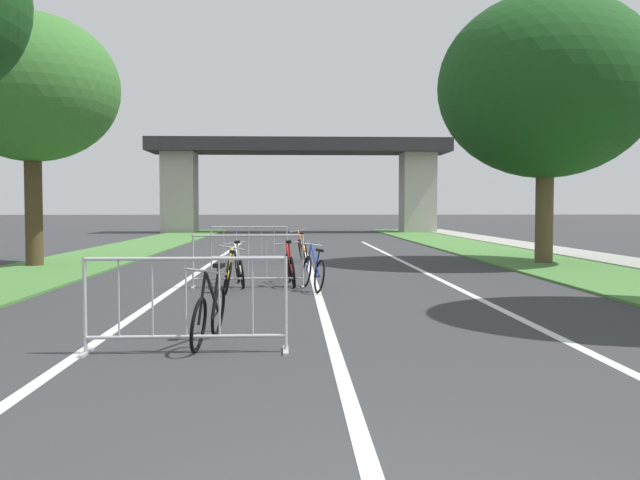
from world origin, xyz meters
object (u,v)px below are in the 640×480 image
at_px(crowd_barrier_nearest, 186,306).
at_px(bicycle_black_3, 210,313).
at_px(bicycle_orange_4, 303,249).
at_px(bicycle_blue_2, 313,271).
at_px(bicycle_white_0, 239,268).
at_px(bicycle_red_5, 290,268).
at_px(tree_right_oak_near, 546,87).
at_px(tree_left_oak_mid, 31,89).
at_px(bicycle_yellow_1, 228,273).
at_px(crowd_barrier_third, 249,245).
at_px(crowd_barrier_second, 248,262).

xyz_separation_m(crowd_barrier_nearest, bicycle_black_3, (0.19, 0.50, -0.16)).
bearing_deg(bicycle_orange_4, bicycle_blue_2, -95.80).
xyz_separation_m(bicycle_white_0, bicycle_red_5, (1.04, 0.08, -0.00)).
bearing_deg(bicycle_blue_2, bicycle_orange_4, 78.36).
xyz_separation_m(tree_right_oak_near, bicycle_black_3, (-8.02, -10.92, -4.58)).
xyz_separation_m(tree_left_oak_mid, bicycle_blue_2, (7.26, -5.36, -4.36)).
height_order(tree_left_oak_mid, tree_right_oak_near, tree_right_oak_near).
bearing_deg(crowd_barrier_nearest, bicycle_orange_4, 83.38).
height_order(tree_right_oak_near, bicycle_yellow_1, tree_right_oak_near).
bearing_deg(bicycle_orange_4, tree_right_oak_near, -16.18).
relative_size(bicycle_white_0, bicycle_yellow_1, 1.01).
height_order(crowd_barrier_third, bicycle_black_3, crowd_barrier_third).
distance_m(bicycle_yellow_1, bicycle_black_3, 5.01).
bearing_deg(crowd_barrier_second, bicycle_yellow_1, -120.91).
bearing_deg(bicycle_orange_4, bicycle_yellow_1, -108.73).
bearing_deg(bicycle_blue_2, bicycle_red_5, 104.38).
bearing_deg(tree_right_oak_near, crowd_barrier_third, 174.99).
distance_m(tree_left_oak_mid, bicycle_yellow_1, 9.01).
relative_size(bicycle_orange_4, bicycle_red_5, 0.97).
distance_m(tree_right_oak_near, bicycle_red_5, 9.77).
height_order(bicycle_yellow_1, bicycle_blue_2, bicycle_blue_2).
bearing_deg(bicycle_yellow_1, crowd_barrier_nearest, -96.20).
xyz_separation_m(tree_left_oak_mid, bicycle_black_3, (5.89, -10.50, -4.35)).
height_order(bicycle_white_0, bicycle_orange_4, bicycle_orange_4).
relative_size(tree_right_oak_near, bicycle_orange_4, 4.59).
relative_size(crowd_barrier_nearest, crowd_barrier_second, 1.00).
relative_size(bicycle_white_0, bicycle_blue_2, 1.04).
xyz_separation_m(crowd_barrier_nearest, bicycle_yellow_1, (-0.06, 5.50, -0.17)).
bearing_deg(crowd_barrier_second, bicycle_black_3, -90.93).
distance_m(tree_right_oak_near, bicycle_orange_4, 8.23).
bearing_deg(bicycle_orange_4, crowd_barrier_third, -171.61).
xyz_separation_m(crowd_barrier_nearest, bicycle_blue_2, (1.55, 5.64, -0.16)).
bearing_deg(bicycle_orange_4, crowd_barrier_second, -106.86).
relative_size(bicycle_yellow_1, bicycle_orange_4, 1.02).
bearing_deg(tree_right_oak_near, bicycle_red_5, -145.30).
bearing_deg(crowd_barrier_third, crowd_barrier_nearest, -89.61).
bearing_deg(crowd_barrier_second, bicycle_red_5, 27.48).
relative_size(tree_right_oak_near, crowd_barrier_second, 3.35).
bearing_deg(tree_left_oak_mid, bicycle_yellow_1, -44.25).
bearing_deg(tree_right_oak_near, bicycle_black_3, -126.28).
relative_size(bicycle_white_0, bicycle_orange_4, 1.03).
height_order(crowd_barrier_second, crowd_barrier_third, same).
bearing_deg(crowd_barrier_second, tree_left_oak_mid, 140.56).
bearing_deg(bicycle_yellow_1, bicycle_black_3, -93.94).
bearing_deg(crowd_barrier_third, tree_left_oak_mid, -168.43).
height_order(bicycle_blue_2, bicycle_red_5, bicycle_red_5).
bearing_deg(bicycle_red_5, tree_left_oak_mid, 141.83).
bearing_deg(bicycle_black_3, bicycle_blue_2, -98.73).
distance_m(tree_left_oak_mid, bicycle_red_5, 9.25).
distance_m(crowd_barrier_second, bicycle_red_5, 0.95).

